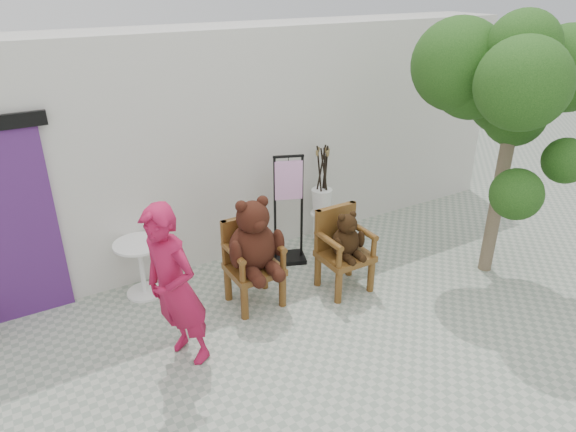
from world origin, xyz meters
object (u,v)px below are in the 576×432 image
object	(u,v)px
chair_big	(253,246)
chair_small	(344,243)
display_stand	(288,222)
tree	(507,84)
person	(175,288)
stool_bucket	(322,201)
cafe_table	(141,262)

from	to	relation	value
chair_big	chair_small	size ratio (longest dim) A/B	1.31
display_stand	tree	world-z (taller)	tree
tree	person	bearing A→B (deg)	176.30
chair_big	person	world-z (taller)	person
chair_big	tree	bearing A→B (deg)	-15.83
chair_small	stool_bucket	distance (m)	1.25
person	stool_bucket	xyz separation A→B (m)	(2.68, 1.46, -0.24)
display_stand	tree	size ratio (longest dim) A/B	0.46
cafe_table	chair_big	bearing A→B (deg)	-38.44
display_stand	stool_bucket	xyz separation A→B (m)	(0.70, 0.25, 0.06)
chair_big	chair_small	world-z (taller)	chair_big
person	display_stand	size ratio (longest dim) A/B	1.17
chair_big	stool_bucket	bearing A→B (deg)	30.15
person	cafe_table	xyz separation A→B (m)	(0.03, 1.42, -0.45)
person	cafe_table	distance (m)	1.49
stool_bucket	cafe_table	bearing A→B (deg)	-179.02
chair_big	display_stand	bearing A→B (deg)	37.50
chair_small	person	xyz separation A→B (m)	(-2.22, -0.30, 0.26)
person	stool_bucket	size ratio (longest dim) A/B	1.22
chair_big	display_stand	distance (m)	1.10
chair_small	display_stand	xyz separation A→B (m)	(-0.24, 0.91, -0.04)
chair_big	cafe_table	distance (m)	1.42
chair_big	chair_small	xyz separation A→B (m)	(1.10, -0.26, -0.13)
chair_big	cafe_table	world-z (taller)	chair_big
chair_small	cafe_table	world-z (taller)	chair_small
display_stand	stool_bucket	size ratio (longest dim) A/B	1.04
chair_big	stool_bucket	distance (m)	1.81
cafe_table	stool_bucket	world-z (taller)	stool_bucket
cafe_table	stool_bucket	bearing A→B (deg)	0.98
person	chair_small	bearing A→B (deg)	74.34
stool_bucket	tree	xyz separation A→B (m)	(1.31, -1.72, 1.80)
person	display_stand	distance (m)	2.34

